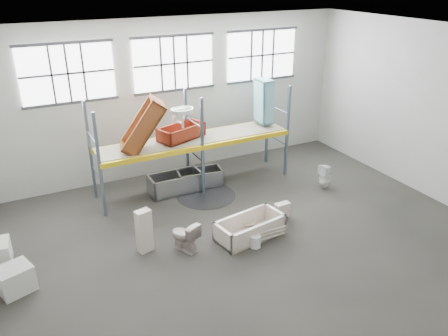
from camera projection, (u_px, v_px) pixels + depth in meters
floor at (251, 241)px, 11.34m from camera, size 12.00×10.00×0.10m
ceiling at (257, 34)px, 9.25m from camera, size 12.00×10.00×0.10m
wall_back at (174, 97)px, 14.40m from camera, size 12.00×0.10×5.00m
wall_front at (437, 268)px, 6.19m from camera, size 12.00×0.10×5.00m
wall_right at (435, 113)px, 12.80m from camera, size 0.10×10.00×5.00m
window_left at (68, 73)px, 12.54m from camera, size 2.60×0.04×1.60m
window_mid at (174, 63)px, 13.86m from camera, size 2.60×0.04×1.60m
window_right at (262, 55)px, 15.19m from camera, size 2.60×0.04×1.60m
rack_upright_la at (100, 166)px, 11.82m from camera, size 0.08×0.08×3.00m
rack_upright_lb at (90, 151)px, 12.80m from camera, size 0.08×0.08×3.00m
rack_upright_ma at (202, 148)px, 13.06m from camera, size 0.08×0.08×3.00m
rack_upright_mb at (187, 135)px, 14.04m from camera, size 0.08×0.08×3.00m
rack_upright_ra at (287, 132)px, 14.31m from camera, size 0.08×0.08×3.00m
rack_upright_rb at (267, 122)px, 15.28m from camera, size 0.08×0.08×3.00m
rack_beam_front at (202, 148)px, 13.06m from camera, size 6.00×0.10×0.14m
rack_beam_back at (187, 135)px, 14.04m from camera, size 6.00×0.10×0.14m
shelf_deck at (194, 139)px, 13.52m from camera, size 5.90×1.10×0.03m
wet_patch at (206, 196)px, 13.52m from camera, size 1.80×1.80×0.00m
bathtub_beige at (250, 228)px, 11.36m from camera, size 1.87×1.10×0.52m
cistern_spare at (282, 210)px, 12.16m from camera, size 0.43×0.22×0.40m
sink_in_tub at (248, 223)px, 11.76m from camera, size 0.53×0.53×0.14m
toilet_beige at (185, 236)px, 10.78m from camera, size 0.71×0.87×0.78m
cistern_tall at (144, 231)px, 10.67m from camera, size 0.41×0.32×1.11m
toilet_white at (325, 176)px, 13.84m from camera, size 0.41×0.40×0.79m
steel_tub_left at (175, 183)px, 13.65m from camera, size 1.60×0.75×0.59m
steel_tub_right at (200, 178)px, 14.08m from camera, size 1.50×0.88×0.52m
rust_tub_flat at (181, 132)px, 13.35m from camera, size 1.58×1.14×0.40m
rust_tub_tilted at (143, 126)px, 12.38m from camera, size 1.49×1.08×1.65m
sink_on_shelf at (183, 127)px, 12.93m from camera, size 0.77×0.65×0.60m
blue_tub_upright at (264, 101)px, 14.34m from camera, size 0.47×0.68×1.44m
bucket at (255, 241)px, 10.97m from camera, size 0.36×0.36×0.32m
carton_near at (15, 279)px, 9.42m from camera, size 0.84×0.78×0.59m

